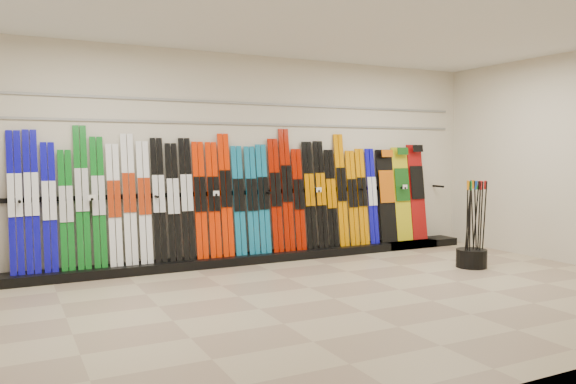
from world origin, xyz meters
name	(u,v)px	position (x,y,z in m)	size (l,w,h in m)	color
floor	(334,299)	(0.00, 0.00, 0.00)	(8.00, 8.00, 0.00)	gray
back_wall	(245,158)	(0.00, 2.50, 1.50)	(8.00, 8.00, 0.00)	beige
ceiling	(336,17)	(0.00, 0.00, 3.00)	(8.00, 8.00, 0.00)	silver
ski_rack_base	(265,257)	(0.22, 2.28, 0.06)	(8.00, 0.40, 0.12)	black
skis	(218,199)	(-0.48, 2.34, 0.94)	(5.37, 0.27, 1.82)	#0E0AB0
snowboards	(402,194)	(2.77, 2.36, 0.90)	(0.95, 0.25, 1.60)	black
pole_bin	(471,258)	(2.57, 0.57, 0.12)	(0.42, 0.42, 0.25)	black
ski_poles	(474,224)	(2.58, 0.54, 0.61)	(0.40, 0.34, 1.18)	black
slatwall_rail_0	(245,124)	(0.00, 2.48, 2.00)	(7.60, 0.02, 0.03)	gray
slatwall_rail_1	(245,103)	(0.00, 2.48, 2.30)	(7.60, 0.02, 0.03)	gray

